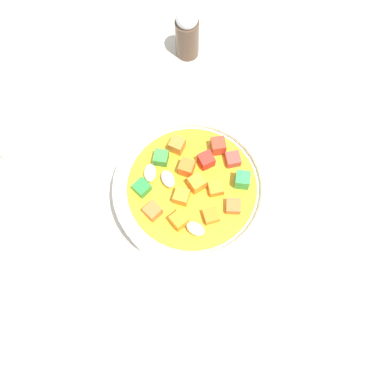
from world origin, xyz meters
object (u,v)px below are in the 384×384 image
Objects in this scene: side_bowl_small at (36,128)px; pepper_shaker at (187,33)px; soup_bowl_main at (192,191)px; spoon at (278,122)px.

side_bowl_small is 1.38× the size of pepper_shaker.
spoon is (-12.99, -10.42, -2.46)cm from soup_bowl_main.
side_bowl_small is 25.24cm from pepper_shaker.
soup_bowl_main is 23.39cm from side_bowl_small.
soup_bowl_main is 0.83× the size of spoon.
soup_bowl_main reaches higher than spoon.
side_bowl_small is at bearing -27.95° from soup_bowl_main.
soup_bowl_main is 2.27× the size of pepper_shaker.
soup_bowl_main is 23.78cm from pepper_shaker.
soup_bowl_main is 1.65× the size of side_bowl_small.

